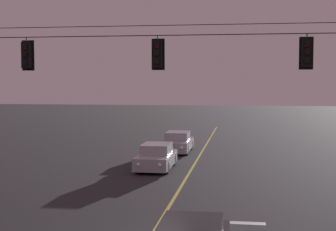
{
  "coord_description": "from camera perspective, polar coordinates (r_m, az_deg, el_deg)",
  "views": [
    {
      "loc": [
        2.81,
        -13.03,
        4.83
      ],
      "look_at": [
        0.0,
        5.78,
        3.55
      ],
      "focal_mm": 54.21,
      "sensor_mm": 36.0,
      "label": 1
    }
  ],
  "objects": [
    {
      "name": "lane_centre_stripe",
      "position": [
        24.46,
        1.75,
        -7.54
      ],
      "size": [
        0.14,
        60.0,
        0.01
      ],
      "primitive_type": "cube",
      "color": "#D1C64C",
      "rests_on": "ground"
    },
    {
      "name": "stop_bar_paint",
      "position": [
        17.9,
        5.38,
        -11.82
      ],
      "size": [
        3.4,
        0.36,
        0.01
      ],
      "primitive_type": "cube",
      "color": "silver",
      "rests_on": "ground"
    },
    {
      "name": "signal_span_assembly",
      "position": [
        18.05,
        -0.47,
        1.45
      ],
      "size": [
        16.08,
        0.32,
        7.86
      ],
      "color": "#2D2116",
      "rests_on": "ground"
    },
    {
      "name": "traffic_light_leftmost",
      "position": [
        19.51,
        -15.63,
        6.56
      ],
      "size": [
        0.48,
        0.41,
        1.22
      ],
      "color": "black"
    },
    {
      "name": "traffic_light_left_inner",
      "position": [
        18.08,
        -1.19,
        6.93
      ],
      "size": [
        0.48,
        0.41,
        1.22
      ],
      "color": "black"
    },
    {
      "name": "traffic_light_centre",
      "position": [
        17.95,
        15.34,
        6.82
      ],
      "size": [
        0.48,
        0.41,
        1.22
      ],
      "color": "black"
    },
    {
      "name": "car_oncoming_lead",
      "position": [
        28.15,
        -1.33,
        -4.71
      ],
      "size": [
        1.8,
        4.42,
        1.39
      ],
      "color": "#A5A5AD",
      "rests_on": "ground"
    },
    {
      "name": "car_oncoming_trailing",
      "position": [
        34.84,
        1.07,
        -3.06
      ],
      "size": [
        1.8,
        4.42,
        1.39
      ],
      "color": "#A5A5AD",
      "rests_on": "ground"
    }
  ]
}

